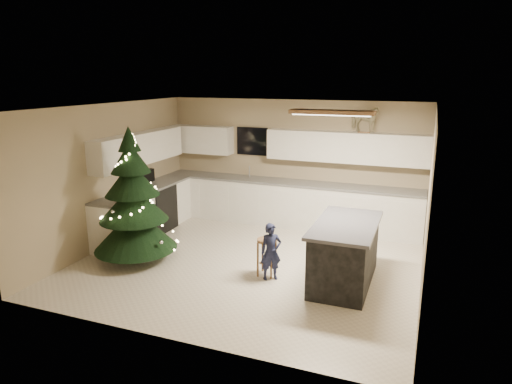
# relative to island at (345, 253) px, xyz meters

# --- Properties ---
(ground_plane) EXTENTS (5.50, 5.50, 0.00)m
(ground_plane) POSITION_rel_island_xyz_m (-1.64, 0.19, -0.48)
(ground_plane) COLOR beige
(room_shell) EXTENTS (5.52, 5.02, 2.61)m
(room_shell) POSITION_rel_island_xyz_m (-1.62, 0.19, 1.27)
(room_shell) COLOR tan
(room_shell) RESTS_ON ground_plane
(cabinetry) EXTENTS (5.50, 3.20, 2.00)m
(cabinetry) POSITION_rel_island_xyz_m (-2.55, 1.83, 0.28)
(cabinetry) COLOR white
(cabinetry) RESTS_ON ground_plane
(island) EXTENTS (0.90, 1.70, 0.95)m
(island) POSITION_rel_island_xyz_m (0.00, 0.00, 0.00)
(island) COLOR black
(island) RESTS_ON ground_plane
(bar_stool) EXTENTS (0.31, 0.31, 0.60)m
(bar_stool) POSITION_rel_island_xyz_m (-1.19, -0.17, -0.03)
(bar_stool) COLOR brown
(bar_stool) RESTS_ON ground_plane
(christmas_tree) EXTENTS (1.44, 1.39, 2.29)m
(christmas_tree) POSITION_rel_island_xyz_m (-3.49, -0.38, 0.46)
(christmas_tree) COLOR #3F2816
(christmas_tree) RESTS_ON ground_plane
(toddler) EXTENTS (0.39, 0.36, 0.90)m
(toddler) POSITION_rel_island_xyz_m (-1.08, -0.29, -0.03)
(toddler) COLOR black
(toddler) RESTS_ON ground_plane
(rocking_horse) EXTENTS (0.64, 0.42, 0.52)m
(rocking_horse) POSITION_rel_island_xyz_m (-0.16, 2.51, 1.79)
(rocking_horse) COLOR brown
(rocking_horse) RESTS_ON cabinetry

